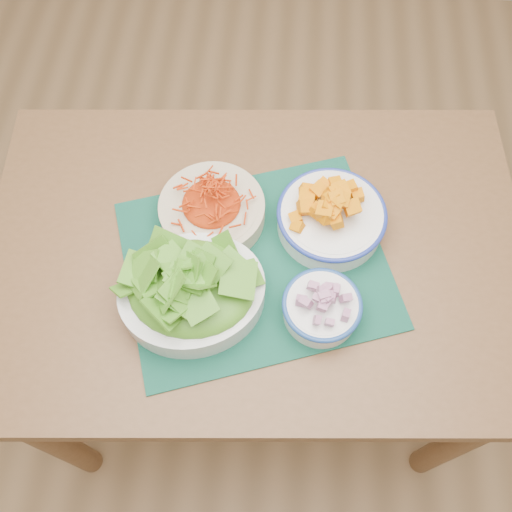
% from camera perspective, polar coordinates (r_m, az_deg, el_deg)
% --- Properties ---
extents(ground, '(4.00, 4.00, 0.00)m').
position_cam_1_polar(ground, '(1.75, 2.17, -18.97)').
color(ground, '#A57C50').
rests_on(ground, ground).
extents(table, '(1.12, 0.79, 0.75)m').
position_cam_1_polar(table, '(1.21, -0.00, -1.91)').
color(table, brown).
rests_on(table, ground).
extents(placemat, '(0.59, 0.54, 0.00)m').
position_cam_1_polar(placemat, '(1.10, -0.00, -0.77)').
color(placemat, '#083025').
rests_on(placemat, table).
extents(carrot_bowl, '(0.26, 0.26, 0.08)m').
position_cam_1_polar(carrot_bowl, '(1.12, -4.44, 4.84)').
color(carrot_bowl, '#C7B794').
rests_on(carrot_bowl, placemat).
extents(squash_bowl, '(0.23, 0.23, 0.11)m').
position_cam_1_polar(squash_bowl, '(1.10, 7.63, 4.31)').
color(squash_bowl, white).
rests_on(squash_bowl, placemat).
extents(lettuce_bowl, '(0.32, 0.29, 0.12)m').
position_cam_1_polar(lettuce_bowl, '(1.02, -6.48, -3.23)').
color(lettuce_bowl, silver).
rests_on(lettuce_bowl, placemat).
extents(onion_bowl, '(0.15, 0.15, 0.08)m').
position_cam_1_polar(onion_bowl, '(1.02, 6.62, -4.97)').
color(onion_bowl, white).
rests_on(onion_bowl, placemat).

